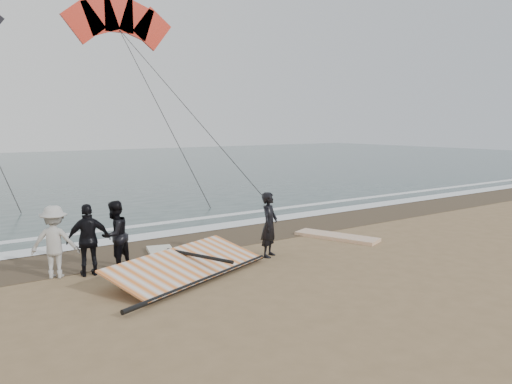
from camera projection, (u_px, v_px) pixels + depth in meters
ground at (311, 272)px, 12.17m from camera, size 120.00×120.00×0.00m
sea at (29, 170)px, 38.85m from camera, size 120.00×54.00×0.02m
wet_sand at (216, 238)px, 15.81m from camera, size 120.00×2.80×0.01m
foam_near at (195, 229)px, 16.94m from camera, size 120.00×0.90×0.01m
foam_far at (173, 222)px, 18.31m from camera, size 120.00×0.45×0.01m
man_main at (269, 225)px, 13.48m from camera, size 0.77×0.71×1.77m
board_white at (337, 237)px, 15.76m from camera, size 1.61×2.74×0.11m
board_cream at (165, 258)px, 13.26m from camera, size 1.35×2.62×0.11m
trio_cluster at (83, 239)px, 11.91m from camera, size 2.56×1.14×1.73m
sail_rig at (183, 267)px, 11.89m from camera, size 4.46×3.11×0.52m
kite_red at (119, 26)px, 29.93m from camera, size 7.63×6.05×15.19m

